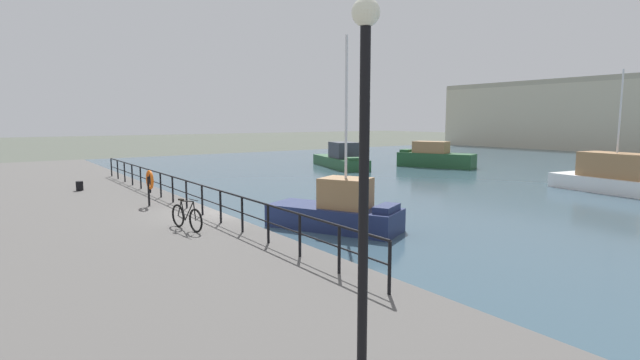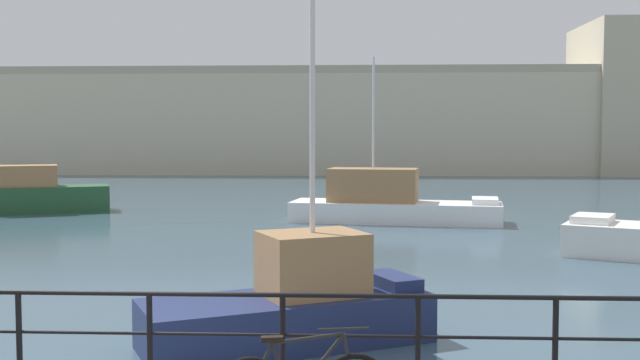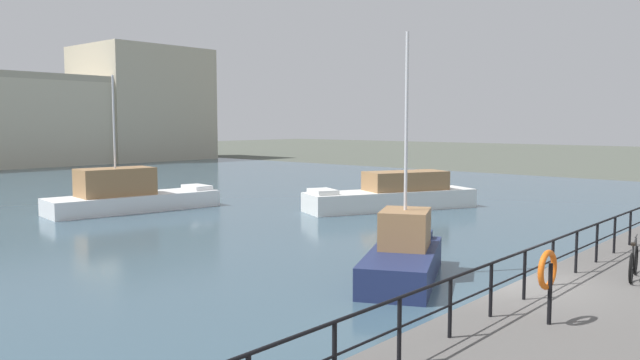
{
  "view_description": "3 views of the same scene",
  "coord_description": "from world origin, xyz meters",
  "px_view_note": "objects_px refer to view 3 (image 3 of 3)",
  "views": [
    {
      "loc": [
        16.07,
        -6.92,
        4.27
      ],
      "look_at": [
        -0.41,
        4.78,
        1.7
      ],
      "focal_mm": 26.83,
      "sensor_mm": 36.0,
      "label": 1
    },
    {
      "loc": [
        2.67,
        -9.39,
        3.88
      ],
      "look_at": [
        1.92,
        6.44,
        2.88
      ],
      "focal_mm": 42.48,
      "sensor_mm": 36.0,
      "label": 2
    },
    {
      "loc": [
        -13.89,
        -6.02,
        4.68
      ],
      "look_at": [
        1.33,
        7.32,
        2.82
      ],
      "focal_mm": 35.01,
      "sensor_mm": 36.0,
      "label": 3
    }
  ],
  "objects_px": {
    "parked_bicycle": "(634,263)",
    "life_ring_stand": "(548,272)",
    "moored_white_yacht": "(403,255)",
    "moored_blue_motorboat": "(394,195)",
    "moored_red_daysailer": "(129,195)"
  },
  "relations": [
    {
      "from": "moored_white_yacht",
      "to": "life_ring_stand",
      "type": "xyz_separation_m",
      "value": [
        -4.15,
        -5.93,
        1.19
      ]
    },
    {
      "from": "moored_white_yacht",
      "to": "parked_bicycle",
      "type": "relative_size",
      "value": 4.19
    },
    {
      "from": "moored_red_daysailer",
      "to": "moored_white_yacht",
      "type": "bearing_deg",
      "value": -88.88
    },
    {
      "from": "moored_blue_motorboat",
      "to": "moored_red_daysailer",
      "type": "height_order",
      "value": "moored_red_daysailer"
    },
    {
      "from": "parked_bicycle",
      "to": "moored_red_daysailer",
      "type": "bearing_deg",
      "value": 75.95
    },
    {
      "from": "moored_white_yacht",
      "to": "moored_red_daysailer",
      "type": "height_order",
      "value": "moored_white_yacht"
    },
    {
      "from": "life_ring_stand",
      "to": "moored_blue_motorboat",
      "type": "bearing_deg",
      "value": 41.75
    },
    {
      "from": "moored_blue_motorboat",
      "to": "moored_white_yacht",
      "type": "distance_m",
      "value": 15.25
    },
    {
      "from": "parked_bicycle",
      "to": "life_ring_stand",
      "type": "bearing_deg",
      "value": 167.18
    },
    {
      "from": "moored_blue_motorboat",
      "to": "moored_red_daysailer",
      "type": "distance_m",
      "value": 14.17
    },
    {
      "from": "moored_blue_motorboat",
      "to": "life_ring_stand",
      "type": "height_order",
      "value": "life_ring_stand"
    },
    {
      "from": "moored_white_yacht",
      "to": "life_ring_stand",
      "type": "bearing_deg",
      "value": -151.14
    },
    {
      "from": "moored_white_yacht",
      "to": "moored_blue_motorboat",
      "type": "bearing_deg",
      "value": 9.31
    },
    {
      "from": "moored_white_yacht",
      "to": "moored_red_daysailer",
      "type": "xyz_separation_m",
      "value": [
        2.55,
        19.03,
        0.12
      ]
    },
    {
      "from": "moored_white_yacht",
      "to": "parked_bicycle",
      "type": "bearing_deg",
      "value": -110.9
    }
  ]
}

